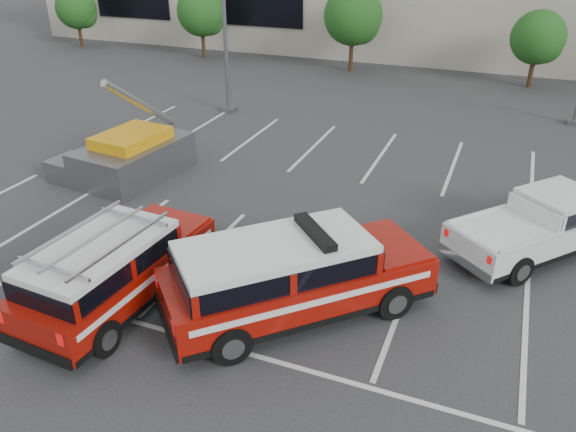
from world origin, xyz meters
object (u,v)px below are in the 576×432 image
(tree_mid_left, at_px, (355,18))
(tree_mid_right, at_px, (539,39))
(tree_left, at_px, (203,13))
(white_pickup, at_px, (543,229))
(ladder_suv, at_px, (116,274))
(utility_rig, at_px, (129,157))
(fire_chief_suv, at_px, (293,281))
(tree_far_left, at_px, (78,10))

(tree_mid_left, relative_size, tree_mid_right, 1.21)
(tree_left, distance_m, tree_mid_left, 10.00)
(white_pickup, xyz_separation_m, ladder_suv, (-9.06, -6.19, 0.14))
(tree_mid_left, bearing_deg, tree_mid_right, -0.00)
(utility_rig, bearing_deg, fire_chief_suv, -25.74)
(tree_mid_left, xyz_separation_m, white_pickup, (10.54, -18.22, -2.39))
(ladder_suv, xyz_separation_m, utility_rig, (-4.25, 6.31, -0.09))
(tree_left, bearing_deg, utility_rig, -68.21)
(fire_chief_suv, bearing_deg, tree_left, 168.84)
(tree_far_left, relative_size, ladder_suv, 0.77)
(tree_far_left, distance_m, tree_left, 10.00)
(tree_far_left, xyz_separation_m, tree_left, (10.00, 0.00, 0.27))
(tree_left, relative_size, ladder_suv, 0.85)
(ladder_suv, distance_m, utility_rig, 7.61)
(tree_left, xyz_separation_m, white_pickup, (20.54, -18.22, -2.12))
(white_pickup, bearing_deg, tree_far_left, -170.27)
(tree_left, height_order, white_pickup, tree_left)
(tree_mid_left, bearing_deg, tree_far_left, -180.00)
(tree_mid_right, distance_m, fire_chief_suv, 23.76)
(tree_far_left, height_order, ladder_suv, tree_far_left)
(ladder_suv, relative_size, utility_rig, 1.19)
(tree_mid_right, bearing_deg, tree_far_left, 180.00)
(tree_far_left, bearing_deg, fire_chief_suv, -42.50)
(tree_far_left, height_order, fire_chief_suv, tree_far_left)
(tree_mid_left, distance_m, ladder_suv, 24.55)
(ladder_suv, bearing_deg, tree_left, 118.82)
(tree_left, bearing_deg, ladder_suv, -64.80)
(tree_mid_right, xyz_separation_m, fire_chief_suv, (-4.62, -23.25, -1.65))
(tree_mid_left, relative_size, white_pickup, 0.92)
(tree_far_left, height_order, tree_mid_left, tree_mid_left)
(tree_left, relative_size, white_pickup, 0.84)
(fire_chief_suv, height_order, ladder_suv, fire_chief_suv)
(tree_left, bearing_deg, white_pickup, -41.57)
(tree_left, relative_size, tree_mid_left, 0.91)
(tree_mid_right, distance_m, utility_rig, 22.22)
(tree_far_left, distance_m, fire_chief_suv, 34.46)
(tree_mid_right, bearing_deg, utility_rig, -125.20)
(white_pickup, xyz_separation_m, utility_rig, (-13.31, 0.12, 0.06))
(tree_left, distance_m, white_pickup, 27.54)
(white_pickup, bearing_deg, utility_rig, -139.98)
(tree_mid_left, distance_m, utility_rig, 18.45)
(tree_far_left, relative_size, fire_chief_suv, 0.70)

